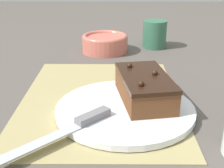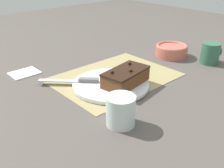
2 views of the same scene
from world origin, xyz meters
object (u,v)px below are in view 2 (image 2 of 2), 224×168
Objects in this scene: serving_knife at (78,80)px; coffee_mug at (210,53)px; small_bowl at (172,50)px; chocolate_cake at (126,77)px; drinking_glass at (121,111)px; cake_plate at (111,84)px.

serving_knife is 1.90× the size of coffee_mug.
coffee_mug is (0.05, -0.16, 0.02)m from small_bowl.
drinking_glass reaches higher than chocolate_cake.
drinking_glass is 0.95× the size of coffee_mug.
chocolate_cake is at bearing -166.95° from small_bowl.
small_bowl is (0.43, 0.05, 0.02)m from cake_plate.
chocolate_cake is at bearing -49.41° from cake_plate.
cake_plate is at bearing -173.21° from small_bowl.
small_bowl is 1.61× the size of coffee_mug.
chocolate_cake is 2.06× the size of coffee_mug.
serving_knife is (-0.08, 0.09, 0.01)m from cake_plate.
cake_plate is at bearing -91.68° from serving_knife.
cake_plate is 0.24m from drinking_glass.
coffee_mug reaches higher than serving_knife.
cake_plate is 0.12m from serving_knife.
cake_plate is 1.88× the size of small_bowl.
serving_knife is at bearing 132.63° from cake_plate.
coffee_mug is at bearing 7.19° from drinking_glass.
drinking_glass is 0.61m from small_bowl.
cake_plate is 3.17× the size of drinking_glass.
drinking_glass is at bearing -125.12° from cake_plate.
chocolate_cake is 0.45m from coffee_mug.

